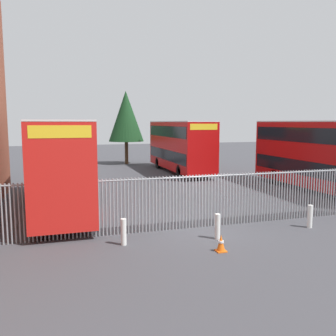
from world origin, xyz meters
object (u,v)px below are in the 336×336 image
(double_decker_bus_behind_fence_left, at_px, (319,153))
(bollard_center_front, at_px, (218,226))
(bollard_near_left, at_px, (124,232))
(traffic_cone_by_gate, at_px, (221,243))
(double_decker_bus_near_gate, at_px, (60,161))
(double_decker_bus_behind_fence_right, at_px, (180,144))
(bollard_near_right, at_px, (310,216))

(double_decker_bus_behind_fence_left, relative_size, bollard_center_front, 11.38)
(bollard_near_left, relative_size, traffic_cone_by_gate, 1.61)
(double_decker_bus_near_gate, xyz_separation_m, traffic_cone_by_gate, (5.03, -7.81, -2.13))
(bollard_near_left, bearing_deg, bollard_center_front, -5.73)
(double_decker_bus_near_gate, relative_size, traffic_cone_by_gate, 18.32)
(double_decker_bus_near_gate, height_order, double_decker_bus_behind_fence_right, same)
(bollard_center_front, relative_size, traffic_cone_by_gate, 1.61)
(double_decker_bus_behind_fence_left, distance_m, bollard_near_right, 8.95)
(bollard_near_right, bearing_deg, traffic_cone_by_gate, -162.60)
(double_decker_bus_behind_fence_left, relative_size, double_decker_bus_behind_fence_right, 1.00)
(double_decker_bus_behind_fence_right, distance_m, bollard_near_right, 17.77)
(bollard_near_right, xyz_separation_m, traffic_cone_by_gate, (-4.71, -1.48, -0.19))
(bollard_near_right, bearing_deg, double_decker_bus_behind_fence_left, 48.80)
(double_decker_bus_behind_fence_left, bearing_deg, double_decker_bus_near_gate, -179.13)
(bollard_near_left, relative_size, bollard_near_right, 1.00)
(double_decker_bus_behind_fence_right, distance_m, bollard_near_left, 19.39)
(bollard_near_left, height_order, bollard_near_right, same)
(bollard_near_right, relative_size, traffic_cone_by_gate, 1.61)
(double_decker_bus_behind_fence_right, relative_size, traffic_cone_by_gate, 18.32)
(double_decker_bus_behind_fence_left, distance_m, traffic_cone_by_gate, 13.37)
(double_decker_bus_near_gate, height_order, bollard_near_right, double_decker_bus_near_gate)
(traffic_cone_by_gate, bearing_deg, double_decker_bus_behind_fence_left, 37.56)
(bollard_near_left, distance_m, bollard_center_front, 3.48)
(traffic_cone_by_gate, bearing_deg, bollard_near_left, 151.88)
(double_decker_bus_behind_fence_right, bearing_deg, bollard_near_left, -114.76)
(double_decker_bus_near_gate, height_order, bollard_near_left, double_decker_bus_near_gate)
(double_decker_bus_behind_fence_right, bearing_deg, double_decker_bus_near_gate, -131.74)
(double_decker_bus_behind_fence_right, height_order, bollard_center_front, double_decker_bus_behind_fence_right)
(double_decker_bus_behind_fence_right, bearing_deg, double_decker_bus_behind_fence_left, -64.05)
(double_decker_bus_near_gate, xyz_separation_m, double_decker_bus_behind_fence_left, (15.49, 0.24, 0.00))
(double_decker_bus_near_gate, xyz_separation_m, double_decker_bus_behind_fence_right, (10.10, 11.32, 0.00))
(bollard_near_left, distance_m, traffic_cone_by_gate, 3.42)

